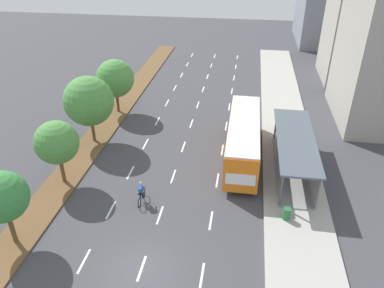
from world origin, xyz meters
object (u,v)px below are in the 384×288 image
cyclist (141,193)px  median_tree_nearest (2,197)px  bus_shelter (298,151)px  median_tree_third (89,101)px  trash_bin (287,214)px  median_tree_second (57,143)px  median_tree_fourth (115,78)px  bus (243,136)px

cyclist → median_tree_nearest: 8.78m
bus_shelter → median_tree_third: size_ratio=1.73×
median_tree_third → trash_bin: 18.91m
median_tree_nearest → median_tree_third: bearing=89.8°
bus_shelter → trash_bin: 6.32m
median_tree_nearest → trash_bin: (16.72, 4.61, -2.97)m
median_tree_second → trash_bin: bearing=-6.2°
median_tree_second → median_tree_third: (-0.13, 6.42, 0.48)m
median_tree_nearest → median_tree_second: size_ratio=0.99×
median_tree_third → trash_bin: bearing=-26.3°
median_tree_fourth → bus_shelter: bearing=-25.9°
median_tree_third → median_tree_nearest: bearing=-90.2°
bus → median_tree_second: size_ratio=2.24×
bus → cyclist: 9.96m
median_tree_nearest → cyclist: bearing=36.8°
bus_shelter → median_tree_second: size_ratio=2.08×
median_tree_fourth → cyclist: bearing=-65.5°
bus → bus_shelter: bearing=-18.4°
bus → median_tree_fourth: size_ratio=2.02×
median_tree_fourth → trash_bin: size_ratio=6.57×
trash_bin → cyclist: bearing=177.8°
bus_shelter → median_tree_second: (-17.63, -4.29, 1.67)m
bus_shelter → cyclist: bus_shelter is taller
cyclist → median_tree_nearest: (-6.68, -5.00, 2.75)m
median_tree_nearest → trash_bin: bearing=15.4°
median_tree_second → median_tree_third: 6.44m
cyclist → median_tree_third: median_tree_third is taller
median_tree_second → cyclist: bearing=-12.3°
bus → median_tree_fourth: bearing=151.9°
bus → cyclist: (-6.84, -7.13, -1.28)m
bus → trash_bin: (3.20, -7.52, -1.49)m
median_tree_nearest → trash_bin: 17.60m
bus_shelter → median_tree_third: (-17.76, 2.13, 2.15)m
median_tree_nearest → median_tree_second: (0.17, 6.42, -0.00)m
median_tree_second → median_tree_fourth: (0.02, 12.84, 0.23)m
median_tree_fourth → trash_bin: (16.53, -14.64, -3.20)m
bus → median_tree_nearest: (-13.52, -12.13, 1.47)m
bus_shelter → bus: 4.51m
bus → median_tree_nearest: bearing=-138.1°
bus_shelter → median_tree_fourth: median_tree_fourth is taller
trash_bin → median_tree_second: bearing=173.8°
trash_bin → bus_shelter: bearing=80.0°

